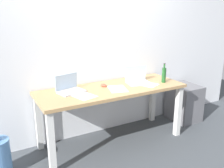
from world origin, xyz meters
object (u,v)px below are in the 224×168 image
(desk, at_px, (112,95))
(computer_mouse, at_px, (104,85))
(filing_cabinet, at_px, (184,102))
(beer_bottle, at_px, (164,75))
(laptop_right, at_px, (138,80))
(laptop_left, at_px, (70,88))

(desk, height_order, computer_mouse, computer_mouse)
(computer_mouse, xyz_separation_m, filing_cabinet, (1.42, -0.03, -0.49))
(desk, relative_size, beer_bottle, 7.21)
(laptop_right, distance_m, computer_mouse, 0.49)
(laptop_left, xyz_separation_m, filing_cabinet, (1.88, -0.03, -0.52))
(desk, xyz_separation_m, laptop_right, (0.41, 0.03, 0.14))
(computer_mouse, bearing_deg, laptop_left, 171.08)
(beer_bottle, relative_size, filing_cabinet, 0.46)
(laptop_right, height_order, filing_cabinet, laptop_right)
(beer_bottle, height_order, filing_cabinet, beer_bottle)
(laptop_right, height_order, beer_bottle, beer_bottle)
(computer_mouse, relative_size, filing_cabinet, 0.18)
(laptop_left, bearing_deg, beer_bottle, -10.21)
(laptop_left, distance_m, beer_bottle, 1.28)
(desk, relative_size, laptop_right, 5.58)
(computer_mouse, bearing_deg, desk, -64.56)
(beer_bottle, xyz_separation_m, computer_mouse, (-0.80, 0.22, -0.09))
(beer_bottle, bearing_deg, laptop_right, 155.32)
(desk, bearing_deg, laptop_right, 3.59)
(desk, height_order, filing_cabinet, desk)
(desk, relative_size, filing_cabinet, 3.33)
(laptop_right, bearing_deg, computer_mouse, 171.15)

